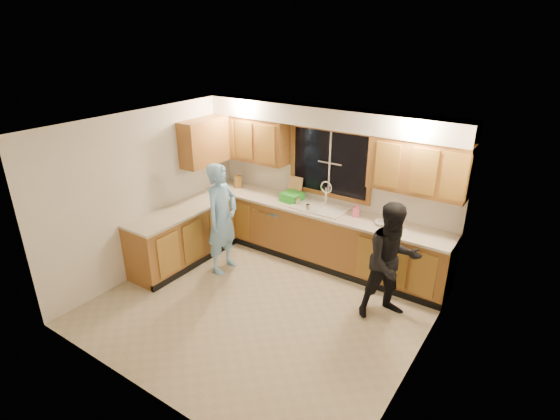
{
  "coord_description": "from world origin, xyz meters",
  "views": [
    {
      "loc": [
        3.05,
        -4.02,
        3.6
      ],
      "look_at": [
        -0.11,
        0.65,
        1.2
      ],
      "focal_mm": 28.0,
      "sensor_mm": 36.0,
      "label": 1
    }
  ],
  "objects_px": {
    "knife_block": "(238,181)",
    "soap_bottle": "(356,210)",
    "dishwasher": "(275,225)",
    "dish_crate": "(292,197)",
    "stove": "(156,250)",
    "sink": "(319,212)",
    "bowl": "(382,223)",
    "man": "(222,219)",
    "woman": "(392,262)"
  },
  "relations": [
    {
      "from": "sink",
      "to": "dishwasher",
      "type": "relative_size",
      "value": 1.05
    },
    {
      "from": "woman",
      "to": "soap_bottle",
      "type": "bearing_deg",
      "value": 91.83
    },
    {
      "from": "dish_crate",
      "to": "knife_block",
      "type": "bearing_deg",
      "value": 179.03
    },
    {
      "from": "knife_block",
      "to": "soap_bottle",
      "type": "distance_m",
      "value": 2.29
    },
    {
      "from": "dishwasher",
      "to": "woman",
      "type": "distance_m",
      "value": 2.5
    },
    {
      "from": "sink",
      "to": "knife_block",
      "type": "bearing_deg",
      "value": 178.75
    },
    {
      "from": "woman",
      "to": "knife_block",
      "type": "relative_size",
      "value": 7.24
    },
    {
      "from": "man",
      "to": "woman",
      "type": "distance_m",
      "value": 2.62
    },
    {
      "from": "stove",
      "to": "soap_bottle",
      "type": "relative_size",
      "value": 4.31
    },
    {
      "from": "knife_block",
      "to": "soap_bottle",
      "type": "height_order",
      "value": "knife_block"
    },
    {
      "from": "stove",
      "to": "woman",
      "type": "bearing_deg",
      "value": 17.67
    },
    {
      "from": "knife_block",
      "to": "bowl",
      "type": "xyz_separation_m",
      "value": [
        2.74,
        -0.05,
        -0.08
      ]
    },
    {
      "from": "man",
      "to": "soap_bottle",
      "type": "relative_size",
      "value": 8.35
    },
    {
      "from": "knife_block",
      "to": "dishwasher",
      "type": "bearing_deg",
      "value": -40.92
    },
    {
      "from": "stove",
      "to": "man",
      "type": "bearing_deg",
      "value": 46.27
    },
    {
      "from": "soap_bottle",
      "to": "bowl",
      "type": "bearing_deg",
      "value": -8.14
    },
    {
      "from": "stove",
      "to": "soap_bottle",
      "type": "height_order",
      "value": "soap_bottle"
    },
    {
      "from": "woman",
      "to": "dish_crate",
      "type": "bearing_deg",
      "value": 113.06
    },
    {
      "from": "bowl",
      "to": "stove",
      "type": "bearing_deg",
      "value": -147.63
    },
    {
      "from": "sink",
      "to": "dish_crate",
      "type": "height_order",
      "value": "sink"
    },
    {
      "from": "stove",
      "to": "man",
      "type": "relative_size",
      "value": 0.52
    },
    {
      "from": "knife_block",
      "to": "man",
      "type": "bearing_deg",
      "value": -99.7
    },
    {
      "from": "dishwasher",
      "to": "knife_block",
      "type": "height_order",
      "value": "knife_block"
    },
    {
      "from": "stove",
      "to": "woman",
      "type": "relative_size",
      "value": 0.56
    },
    {
      "from": "dish_crate",
      "to": "bowl",
      "type": "height_order",
      "value": "dish_crate"
    },
    {
      "from": "stove",
      "to": "sink",
      "type": "bearing_deg",
      "value": 45.39
    },
    {
      "from": "stove",
      "to": "bowl",
      "type": "relative_size",
      "value": 4.17
    },
    {
      "from": "sink",
      "to": "woman",
      "type": "height_order",
      "value": "woman"
    },
    {
      "from": "dishwasher",
      "to": "knife_block",
      "type": "xyz_separation_m",
      "value": [
        -0.83,
        0.05,
        0.62
      ]
    },
    {
      "from": "stove",
      "to": "bowl",
      "type": "distance_m",
      "value": 3.42
    },
    {
      "from": "sink",
      "to": "dishwasher",
      "type": "distance_m",
      "value": 0.96
    },
    {
      "from": "dishwasher",
      "to": "soap_bottle",
      "type": "relative_size",
      "value": 3.93
    },
    {
      "from": "stove",
      "to": "dish_crate",
      "type": "bearing_deg",
      "value": 55.47
    },
    {
      "from": "man",
      "to": "woman",
      "type": "relative_size",
      "value": 1.09
    },
    {
      "from": "woman",
      "to": "dish_crate",
      "type": "height_order",
      "value": "woman"
    },
    {
      "from": "dishwasher",
      "to": "dish_crate",
      "type": "bearing_deg",
      "value": 5.76
    },
    {
      "from": "stove",
      "to": "soap_bottle",
      "type": "bearing_deg",
      "value": 37.93
    },
    {
      "from": "dishwasher",
      "to": "dish_crate",
      "type": "distance_m",
      "value": 0.66
    },
    {
      "from": "stove",
      "to": "knife_block",
      "type": "relative_size",
      "value": 4.06
    },
    {
      "from": "dish_crate",
      "to": "bowl",
      "type": "distance_m",
      "value": 1.59
    },
    {
      "from": "stove",
      "to": "knife_block",
      "type": "bearing_deg",
      "value": 86.46
    },
    {
      "from": "soap_bottle",
      "to": "bowl",
      "type": "relative_size",
      "value": 0.97
    },
    {
      "from": "sink",
      "to": "stove",
      "type": "distance_m",
      "value": 2.6
    },
    {
      "from": "sink",
      "to": "man",
      "type": "bearing_deg",
      "value": -135.19
    },
    {
      "from": "sink",
      "to": "soap_bottle",
      "type": "distance_m",
      "value": 0.63
    },
    {
      "from": "man",
      "to": "dishwasher",
      "type": "bearing_deg",
      "value": -17.19
    },
    {
      "from": "dish_crate",
      "to": "soap_bottle",
      "type": "height_order",
      "value": "soap_bottle"
    },
    {
      "from": "soap_bottle",
      "to": "dishwasher",
      "type": "bearing_deg",
      "value": -177.51
    },
    {
      "from": "sink",
      "to": "stove",
      "type": "xyz_separation_m",
      "value": [
        -1.8,
        -1.82,
        -0.41
      ]
    },
    {
      "from": "dishwasher",
      "to": "knife_block",
      "type": "distance_m",
      "value": 1.04
    }
  ]
}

